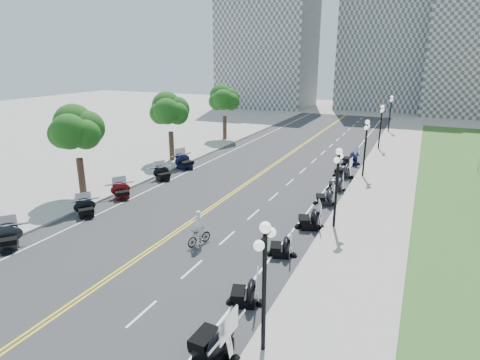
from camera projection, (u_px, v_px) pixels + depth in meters
The scene contains 50 objects.
ground at pixel (181, 229), 24.86m from camera, with size 160.00×160.00×0.00m, color gray.
road at pixel (246, 184), 33.55m from camera, with size 16.00×90.00×0.01m, color #333335.
centerline_yellow_a at pixel (245, 184), 33.59m from camera, with size 0.12×90.00×0.00m, color yellow.
centerline_yellow_b at pixel (247, 184), 33.50m from camera, with size 0.12×90.00×0.00m, color yellow.
edge_line_north at pixel (321, 194), 31.00m from camera, with size 0.12×90.00×0.00m, color white.
edge_line_south at pixel (181, 175), 36.09m from camera, with size 0.12×90.00×0.00m, color white.
lane_dash_4 at pixel (142, 314), 16.64m from camera, with size 0.12×2.00×0.00m, color white.
lane_dash_5 at pixel (192, 269), 20.11m from camera, with size 0.12×2.00×0.00m, color white.
lane_dash_6 at pixel (227, 238), 23.59m from camera, with size 0.12×2.00×0.00m, color white.
lane_dash_7 at pixel (253, 214), 27.06m from camera, with size 0.12×2.00×0.00m, color white.
lane_dash_8 at pixel (274, 196), 30.54m from camera, with size 0.12×2.00×0.00m, color white.
lane_dash_9 at pixel (290, 182), 34.01m from camera, with size 0.12×2.00×0.00m, color white.
lane_dash_10 at pixel (303, 170), 37.49m from camera, with size 0.12×2.00×0.00m, color white.
lane_dash_11 at pixel (314, 161), 40.96m from camera, with size 0.12×2.00×0.00m, color white.
lane_dash_12 at pixel (323, 153), 44.44m from camera, with size 0.12×2.00×0.00m, color white.
lane_dash_13 at pixel (331, 146), 47.91m from camera, with size 0.12×2.00×0.00m, color white.
lane_dash_14 at pixel (338, 140), 51.39m from camera, with size 0.12×2.00×0.00m, color white.
lane_dash_15 at pixel (344, 134), 54.86m from camera, with size 0.12×2.00×0.00m, color white.
lane_dash_16 at pixel (349, 130), 58.34m from camera, with size 0.12×2.00×0.00m, color white.
lane_dash_17 at pixel (354, 126), 61.81m from camera, with size 0.12×2.00×0.00m, color white.
lane_dash_18 at pixel (358, 122), 65.29m from camera, with size 0.12×2.00×0.00m, color white.
lane_dash_19 at pixel (361, 119), 68.77m from camera, with size 0.12×2.00×0.00m, color white.
sidewalk_north at pixel (377, 201), 29.36m from camera, with size 5.00×90.00×0.15m, color #9E9991.
sidewalk_south at pixel (144, 169), 37.70m from camera, with size 5.00×90.00×0.15m, color #9E9991.
lawn at pixel (475, 183), 33.53m from camera, with size 9.00×60.00×0.10m, color #356023.
distant_block_a at pixel (268, 42), 82.04m from camera, with size 18.00×14.00×26.00m, color gray.
distant_block_b at pixel (385, 31), 77.92m from camera, with size 16.00×12.00×30.00m, color gray.
street_lamp_1 at pixel (264, 289), 13.73m from camera, with size 0.50×1.20×4.90m, color black, non-canonical shape.
street_lamp_2 at pixel (336, 189), 24.15m from camera, with size 0.50×1.20×4.90m, color black, non-canonical shape.
street_lamp_3 at pixel (365, 149), 34.58m from camera, with size 0.50×1.20×4.90m, color black, non-canonical shape.
street_lamp_4 at pixel (380, 127), 45.00m from camera, with size 0.50×1.20×4.90m, color black, non-canonical shape.
street_lamp_5 at pixel (390, 114), 55.43m from camera, with size 0.50×1.20×4.90m, color black, non-canonical shape.
tree_2 at pixel (76, 135), 29.17m from camera, with size 4.80×4.80×9.20m, color #235619, non-canonical shape.
tree_3 at pixel (170, 114), 39.59m from camera, with size 4.80×4.80×9.20m, color #235619, non-canonical shape.
tree_4 at pixel (224, 102), 50.02m from camera, with size 4.80×4.80×9.20m, color #235619, non-canonical shape.
motorcycle_n_3 at pixel (213, 337), 14.10m from camera, with size 2.23×2.23×1.56m, color black, non-canonical shape.
motorcycle_n_4 at pixel (245, 291), 17.14m from camera, with size 1.82×1.82×1.28m, color black, non-canonical shape.
motorcycle_n_5 at pixel (281, 245), 21.33m from camera, with size 1.77×1.77×1.24m, color black, non-canonical shape.
motorcycle_n_6 at pixel (310, 217), 24.74m from camera, with size 2.04×2.04×1.43m, color black, non-canonical shape.
motorcycle_n_7 at pixel (325, 196), 28.74m from camera, with size 1.91×1.91×1.34m, color black, non-canonical shape.
motorcycle_n_8 at pixel (336, 183), 31.78m from camera, with size 1.77×1.77×1.24m, color black, non-canonical shape.
motorcycle_n_9 at pixel (343, 169), 35.28m from camera, with size 2.07×2.07×1.45m, color black, non-canonical shape.
motorcycle_n_10 at pixel (350, 158), 39.26m from camera, with size 2.09×2.09×1.46m, color black, non-canonical shape.
motorcycle_s_4 at pixel (6, 237), 22.08m from camera, with size 2.03×2.03×1.42m, color black, non-canonical shape.
motorcycle_s_5 at pixel (85, 208), 26.59m from camera, with size 1.78×1.78×1.25m, color black, non-canonical shape.
motorcycle_s_6 at pixel (121, 190), 29.93m from camera, with size 1.85×1.85×1.29m, color #590A0C, non-canonical shape.
motorcycle_s_7 at pixel (163, 173), 34.44m from camera, with size 1.86×1.86×1.30m, color black, non-canonical shape.
motorcycle_s_8 at pixel (185, 161), 37.88m from camera, with size 2.21×2.21×1.55m, color black, non-canonical shape.
bicycle at pixel (199, 237), 22.60m from camera, with size 0.47×1.65×0.99m, color #A51414.
cyclist_rider at pixel (198, 214), 22.19m from camera, with size 0.64×0.42×1.75m, color white.
Camera 1 is at (12.84, -19.26, 10.24)m, focal length 30.00 mm.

